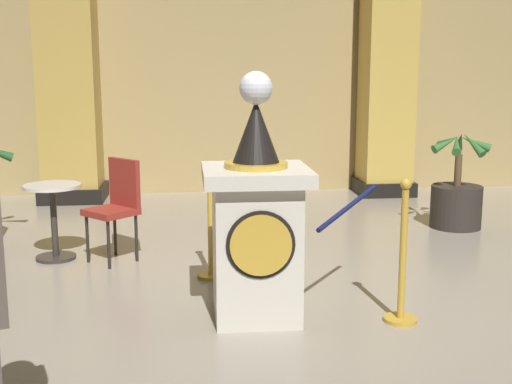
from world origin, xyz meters
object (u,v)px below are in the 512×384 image
Objects in this scene: pedestal_clock at (256,225)px; potted_palm_right at (456,199)px; stanchion_far at (211,239)px; cafe_table at (54,212)px; cafe_chair_red at (117,201)px; stanchion_near at (402,273)px.

potted_palm_right is at bearing 44.53° from pedestal_clock.
stanchion_far is at bearing -151.26° from potted_palm_right.
cafe_chair_red is at bearing -9.18° from cafe_table.
pedestal_clock is at bearing -72.88° from stanchion_far.
potted_palm_right is (1.53, 2.72, -0.04)m from stanchion_near.
cafe_chair_red reaches higher than cafe_table.
stanchion_near is (1.02, -0.21, -0.32)m from pedestal_clock.
cafe_table is (-4.30, -0.84, 0.13)m from potted_palm_right.
pedestal_clock is 1.79× the size of stanchion_far.
stanchion_near is 1.05× the size of stanchion_far.
cafe_table is at bearing 153.44° from stanchion_far.
stanchion_near is at bearing -41.44° from stanchion_far.
stanchion_near is 3.35m from cafe_table.
stanchion_near reaches higher than stanchion_far.
stanchion_far is 1.03× the size of cafe_chair_red.
stanchion_far is 1.08m from cafe_chair_red.
stanchion_near is 0.92× the size of potted_palm_right.
cafe_chair_red is (-0.85, 0.63, 0.23)m from stanchion_far.
stanchion_far is 0.88× the size of potted_palm_right.
stanchion_near is 3.13m from potted_palm_right.
pedestal_clock is 2.44m from cafe_table.
potted_palm_right is at bearing 60.62° from stanchion_near.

